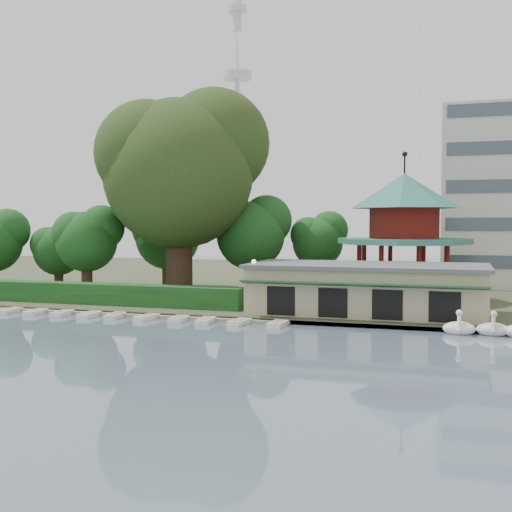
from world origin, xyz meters
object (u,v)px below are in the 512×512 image
at_px(dock, 92,313).
at_px(big_tree, 181,164).
at_px(boathouse, 367,288).
at_px(pavilion, 404,224).

relative_size(dock, big_tree, 1.67).
xyz_separation_m(boathouse, pavilion, (2.00, 10.03, 5.11)).
bearing_deg(pavilion, dock, -148.34).
height_order(pavilion, big_tree, big_tree).
xyz_separation_m(pavilion, big_tree, (-20.80, -3.77, 5.79)).
height_order(boathouse, big_tree, big_tree).
bearing_deg(pavilion, big_tree, -169.74).
xyz_separation_m(dock, pavilion, (24.00, 14.80, 7.36)).
height_order(dock, pavilion, pavilion).
distance_m(boathouse, pavilion, 11.43).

